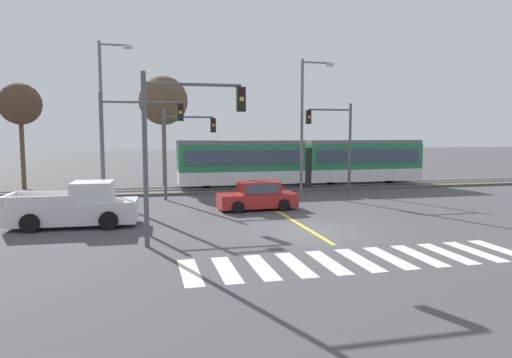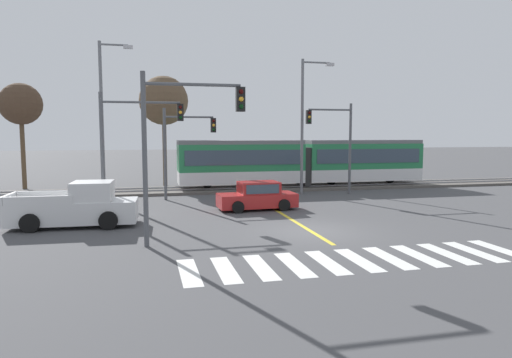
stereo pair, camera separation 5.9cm
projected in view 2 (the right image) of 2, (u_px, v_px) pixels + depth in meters
ground_plane at (311, 231)px, 19.19m from camera, size 200.00×200.00×0.00m
track_bed at (242, 189)px, 33.23m from camera, size 120.00×4.00×0.18m
rail_near at (244, 188)px, 32.52m from camera, size 120.00×0.08×0.10m
rail_far at (240, 186)px, 33.91m from camera, size 120.00×0.08×0.10m
light_rail_tram at (303, 161)px, 34.08m from camera, size 18.50×2.64×3.43m
crosswalk_stripe_0 at (189, 272)px, 13.55m from camera, size 0.59×2.81×0.01m
crosswalk_stripe_1 at (225, 269)px, 13.81m from camera, size 0.59×2.81×0.01m
crosswalk_stripe_2 at (261, 267)px, 14.08m from camera, size 0.59×2.81×0.01m
crosswalk_stripe_3 at (294, 264)px, 14.34m from camera, size 0.59×2.81×0.01m
crosswalk_stripe_4 at (327, 262)px, 14.60m from camera, size 0.59×2.81×0.01m
crosswalk_stripe_5 at (358, 260)px, 14.86m from camera, size 0.59×2.81×0.01m
crosswalk_stripe_6 at (389, 258)px, 15.12m from camera, size 0.59×2.81×0.01m
crosswalk_stripe_7 at (418, 256)px, 15.38m from camera, size 0.59×2.81×0.01m
crosswalk_stripe_8 at (447, 253)px, 15.65m from camera, size 0.59×2.81×0.01m
crosswalk_stripe_9 at (474, 252)px, 15.91m from camera, size 0.59×2.81×0.01m
crosswalk_stripe_10 at (500, 250)px, 16.17m from camera, size 0.59×2.81×0.01m
lane_centre_line at (278, 211)px, 24.05m from camera, size 0.20×14.97×0.01m
sedan_crossing at (257, 197)px, 24.63m from camera, size 4.27×2.06×1.52m
pickup_truck at (77, 208)px, 20.15m from camera, size 5.47×2.40×1.98m
traffic_light_far_left at (183, 141)px, 28.13m from camera, size 3.25×0.38×5.65m
traffic_light_near_left at (179, 132)px, 16.47m from camera, size 3.75×0.38×6.29m
traffic_light_mid_left at (130, 134)px, 23.57m from camera, size 4.25×0.38×6.20m
traffic_light_far_right at (336, 135)px, 30.60m from camera, size 3.25×0.38×6.11m
street_lamp_west at (104, 112)px, 27.92m from camera, size 2.05×0.28×9.67m
street_lamp_centre at (305, 118)px, 30.83m from camera, size 2.31×0.28×9.05m
bare_tree_far_west at (21, 105)px, 33.30m from camera, size 3.03×3.03×7.77m
bare_tree_west at (164, 101)px, 35.21m from camera, size 3.76×3.76×8.52m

